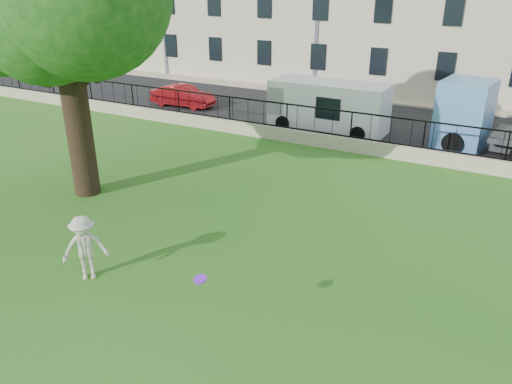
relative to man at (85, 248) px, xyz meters
The scene contains 9 objects.
ground 2.70m from the man, 12.33° to the left, with size 120.00×120.00×0.00m, color #246417.
retaining_wall 12.80m from the man, 78.73° to the left, with size 50.00×0.40×0.60m, color gray.
iron_railing 12.80m from the man, 78.73° to the left, with size 50.00×0.05×1.13m.
street 17.45m from the man, 81.75° to the left, with size 60.00×9.00×0.01m, color black.
sidewalk 22.60m from the man, 83.64° to the left, with size 60.00×1.40×0.12m, color gray.
man is the anchor object (origin of this frame).
frisbee 3.89m from the man, ahead, with size 0.27×0.27×0.03m, color purple.
red_sedan 17.77m from the man, 118.59° to the left, with size 1.29×3.70×1.22m, color #A8141B.
white_van 15.10m from the man, 88.10° to the left, with size 5.56×2.17×2.34m, color white.
Camera 1 is at (6.20, -7.85, 6.93)m, focal length 35.00 mm.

